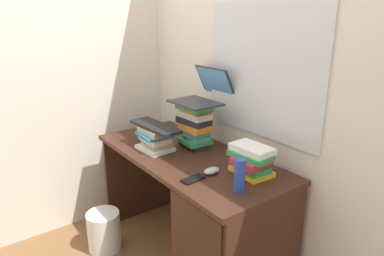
# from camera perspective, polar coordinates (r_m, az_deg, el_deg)

# --- Properties ---
(ground_plane) EXTENTS (6.00, 6.00, 0.00)m
(ground_plane) POSITION_cam_1_polar(r_m,az_deg,el_deg) (2.67, -0.61, -20.01)
(ground_plane) COLOR brown
(wall_back) EXTENTS (6.00, 0.06, 2.60)m
(wall_back) POSITION_cam_1_polar(r_m,az_deg,el_deg) (2.36, 6.66, 9.51)
(wall_back) COLOR silver
(wall_back) RESTS_ON ground
(wall_left) EXTENTS (0.05, 6.00, 2.60)m
(wall_left) POSITION_cam_1_polar(r_m,az_deg,el_deg) (2.92, -11.50, 10.88)
(wall_left) COLOR beige
(wall_left) RESTS_ON ground
(desk) EXTENTS (1.42, 0.64, 0.78)m
(desk) POSITION_cam_1_polar(r_m,az_deg,el_deg) (2.18, 4.64, -16.13)
(desk) COLOR #381E14
(desk) RESTS_ON ground
(book_stack_tall) EXTENTS (0.25, 0.19, 0.30)m
(book_stack_tall) POSITION_cam_1_polar(r_m,az_deg,el_deg) (2.37, 0.48, 0.55)
(book_stack_tall) COLOR black
(book_stack_tall) RESTS_ON desk
(book_stack_keyboard_riser) EXTENTS (0.25, 0.20, 0.15)m
(book_stack_keyboard_riser) POSITION_cam_1_polar(r_m,az_deg,el_deg) (2.35, -6.00, -1.72)
(book_stack_keyboard_riser) COLOR white
(book_stack_keyboard_riser) RESTS_ON desk
(book_stack_side) EXTENTS (0.25, 0.21, 0.17)m
(book_stack_side) POSITION_cam_1_polar(r_m,az_deg,el_deg) (2.00, 9.69, -5.26)
(book_stack_side) COLOR yellow
(book_stack_side) RESTS_ON desk
(laptop) EXTENTS (0.33, 0.36, 0.23)m
(laptop) POSITION_cam_1_polar(r_m,az_deg,el_deg) (2.36, 1.94, 5.57)
(laptop) COLOR #2D2D33
(laptop) RESTS_ON book_stack_tall
(keyboard) EXTENTS (0.43, 0.16, 0.02)m
(keyboard) POSITION_cam_1_polar(r_m,az_deg,el_deg) (2.33, -6.04, 0.25)
(keyboard) COLOR black
(keyboard) RESTS_ON book_stack_keyboard_riser
(computer_mouse) EXTENTS (0.06, 0.10, 0.04)m
(computer_mouse) POSITION_cam_1_polar(r_m,az_deg,el_deg) (2.01, 3.23, -7.01)
(computer_mouse) COLOR #A5A8AD
(computer_mouse) RESTS_ON desk
(mug) EXTENTS (0.12, 0.08, 0.10)m
(mug) POSITION_cam_1_polar(r_m,az_deg,el_deg) (2.64, -7.88, -0.17)
(mug) COLOR #B23F33
(mug) RESTS_ON desk
(water_bottle) EXTENTS (0.06, 0.06, 0.18)m
(water_bottle) POSITION_cam_1_polar(r_m,az_deg,el_deg) (1.80, 7.81, -7.74)
(water_bottle) COLOR #263FA5
(water_bottle) RESTS_ON desk
(cell_phone) EXTENTS (0.08, 0.14, 0.01)m
(cell_phone) POSITION_cam_1_polar(r_m,az_deg,el_deg) (1.94, 0.20, -8.37)
(cell_phone) COLOR black
(cell_phone) RESTS_ON desk
(wastebasket) EXTENTS (0.24, 0.24, 0.29)m
(wastebasket) POSITION_cam_1_polar(r_m,az_deg,el_deg) (2.72, -14.21, -16.01)
(wastebasket) COLOR silver
(wastebasket) RESTS_ON ground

